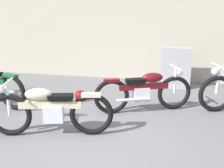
% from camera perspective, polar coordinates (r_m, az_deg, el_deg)
% --- Properties ---
extents(ground_plane, '(40.00, 40.00, 0.00)m').
position_cam_1_polar(ground_plane, '(4.62, -5.20, -12.26)').
color(ground_plane, slate).
extents(building_wall, '(18.00, 0.30, 3.09)m').
position_cam_1_polar(building_wall, '(8.23, 3.29, 11.77)').
color(building_wall, '#B2A893').
rests_on(building_wall, ground_plane).
extents(stone_marker, '(0.77, 0.22, 1.08)m').
position_cam_1_polar(stone_marker, '(7.52, 12.92, 3.17)').
color(stone_marker, '#9E9EA3').
rests_on(stone_marker, ground_plane).
extents(helmet, '(0.25, 0.25, 0.25)m').
position_cam_1_polar(helmet, '(6.51, -6.51, -2.36)').
color(helmet, maroon).
rests_on(helmet, ground_plane).
extents(motorcycle_cream, '(2.09, 0.74, 0.95)m').
position_cam_1_polar(motorcycle_cream, '(4.85, -12.66, -5.18)').
color(motorcycle_cream, black).
rests_on(motorcycle_cream, ground_plane).
extents(motorcycle_maroon, '(1.96, 0.96, 0.93)m').
position_cam_1_polar(motorcycle_maroon, '(5.80, 6.66, -1.38)').
color(motorcycle_maroon, black).
rests_on(motorcycle_maroon, ground_plane).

